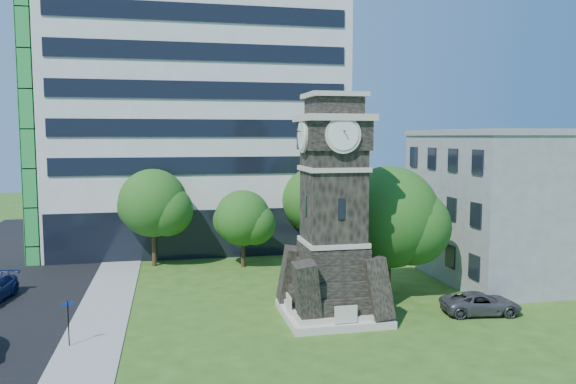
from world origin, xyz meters
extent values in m
plane|color=#2C5117|center=(0.00, 0.00, 0.00)|extent=(160.00, 160.00, 0.00)
cube|color=gray|center=(-9.50, 5.00, 0.03)|extent=(3.00, 70.00, 0.06)
cube|color=beige|center=(3.00, 2.00, 0.20)|extent=(5.40, 5.40, 0.40)
cube|color=beige|center=(3.00, 2.00, 0.55)|extent=(4.80, 4.80, 0.30)
cube|color=black|center=(3.00, 2.00, 7.20)|extent=(3.00, 3.00, 6.40)
cube|color=beige|center=(3.00, 2.00, 4.20)|extent=(3.25, 3.25, 0.25)
cube|color=beige|center=(3.00, 2.00, 8.20)|extent=(3.25, 3.25, 0.25)
cube|color=black|center=(3.00, 0.48, 6.20)|extent=(0.35, 0.08, 1.10)
cube|color=black|center=(3.00, 2.00, 10.00)|extent=(3.30, 3.30, 1.60)
cube|color=beige|center=(3.00, 2.00, 10.90)|extent=(3.70, 3.70, 0.35)
cylinder|color=white|center=(3.00, 0.23, 10.00)|extent=(1.56, 0.06, 1.56)
cylinder|color=white|center=(1.23, 2.00, 10.00)|extent=(0.06, 1.56, 1.56)
cube|color=black|center=(3.00, 2.00, 11.50)|extent=(2.60, 2.60, 0.90)
cube|color=beige|center=(3.00, 2.00, 12.10)|extent=(3.00, 3.00, 0.25)
cube|color=silver|center=(-3.00, 26.00, 14.00)|extent=(25.00, 15.00, 28.00)
cube|color=black|center=(-3.00, 18.80, 2.00)|extent=(24.50, 0.80, 4.00)
cube|color=#9A9C9F|center=(20.00, 8.00, 5.00)|extent=(15.00, 12.00, 10.00)
cube|color=#9A9C9F|center=(20.00, 8.00, 10.20)|extent=(15.20, 12.20, 0.40)
imported|color=#46464B|center=(11.29, 0.71, 0.61)|extent=(4.62, 2.59, 1.22)
cube|color=black|center=(1.96, 0.78, 0.36)|extent=(0.06, 0.46, 0.71)
cube|color=black|center=(3.69, 0.78, 0.36)|extent=(0.06, 0.46, 0.71)
cube|color=black|center=(2.82, 0.78, 0.46)|extent=(1.83, 0.49, 0.04)
cube|color=black|center=(2.82, 1.00, 0.74)|extent=(1.83, 0.04, 0.41)
cylinder|color=black|center=(-10.46, 0.26, 1.11)|extent=(0.05, 0.05, 2.22)
cube|color=navy|center=(-10.46, 0.26, 2.09)|extent=(0.53, 0.04, 0.13)
cylinder|color=#332114|center=(-6.92, 16.66, 1.42)|extent=(0.35, 0.35, 2.84)
sphere|color=#2F591A|center=(-6.92, 16.66, 4.88)|extent=(5.21, 5.21, 5.21)
sphere|color=#2F591A|center=(-5.88, 16.14, 4.33)|extent=(3.91, 3.91, 3.91)
sphere|color=#2F591A|center=(-7.83, 17.31, 4.57)|extent=(3.65, 3.65, 3.65)
cylinder|color=#332114|center=(-0.28, 14.88, 1.10)|extent=(0.32, 0.32, 2.19)
sphere|color=#30661E|center=(-0.28, 14.88, 3.78)|extent=(4.24, 4.24, 4.24)
sphere|color=#30661E|center=(0.57, 14.46, 3.35)|extent=(3.18, 3.18, 3.18)
sphere|color=#30661E|center=(-1.02, 15.41, 3.53)|extent=(2.97, 2.97, 2.97)
cylinder|color=#332114|center=(6.34, 18.57, 1.34)|extent=(0.40, 0.40, 2.68)
sphere|color=#1F5A1A|center=(6.34, 18.57, 4.61)|extent=(5.67, 5.67, 5.67)
sphere|color=#1F5A1A|center=(7.47, 18.01, 4.09)|extent=(4.26, 4.26, 4.26)
sphere|color=#1F5A1A|center=(5.35, 19.28, 4.31)|extent=(3.97, 3.97, 3.97)
cylinder|color=#332114|center=(7.66, 5.49, 1.43)|extent=(0.39, 0.39, 2.87)
sphere|color=#23651E|center=(7.66, 5.49, 4.94)|extent=(6.37, 6.37, 6.37)
sphere|color=#23651E|center=(8.93, 4.86, 4.38)|extent=(4.78, 4.78, 4.78)
sphere|color=#23651E|center=(6.54, 6.29, 4.62)|extent=(4.46, 4.46, 4.46)
camera|label=1|loc=(-5.65, -27.03, 9.92)|focal=35.00mm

